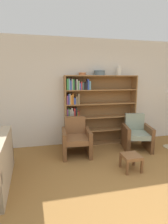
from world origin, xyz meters
TOP-DOWN VIEW (x-y plane):
  - ground_plane at (0.00, 0.00)m, footprint 24.00×24.00m
  - wall_back at (0.00, 2.91)m, footprint 12.00×0.06m
  - bookshelf at (-0.12, 2.73)m, footprint 1.90×0.30m
  - bowl_olive at (-0.42, 2.72)m, footprint 0.20×0.20m
  - bowl_stoneware at (0.02, 2.72)m, footprint 0.29×0.29m
  - vase_tall at (0.55, 2.72)m, footprint 0.13×0.13m
  - armchair_leather at (-0.69, 2.19)m, footprint 0.69×0.73m
  - armchair_cushioned at (0.85, 2.19)m, footprint 0.78×0.81m
  - footstool at (0.21, 1.23)m, footprint 0.34×0.34m

SIDE VIEW (x-z plane):
  - ground_plane at x=0.00m, z-range 0.00..0.00m
  - footstool at x=0.21m, z-range 0.10..0.41m
  - armchair_leather at x=-0.69m, z-range -0.05..0.80m
  - armchair_cushioned at x=0.85m, z-range -0.05..0.80m
  - bookshelf at x=-0.12m, z-range 0.01..1.84m
  - wall_back at x=0.00m, z-range 0.00..2.75m
  - bowl_olive at x=-0.42m, z-range 1.83..1.90m
  - bowl_stoneware at x=0.02m, z-range 1.83..1.95m
  - vase_tall at x=0.55m, z-range 1.81..2.05m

